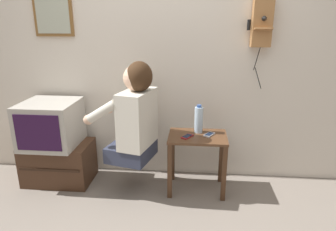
{
  "coord_description": "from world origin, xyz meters",
  "views": [
    {
      "loc": [
        0.34,
        -1.62,
        1.54
      ],
      "look_at": [
        0.1,
        0.87,
        0.74
      ],
      "focal_mm": 32.0,
      "sensor_mm": 36.0,
      "label": 1
    }
  ],
  "objects_px": {
    "television": "(51,124)",
    "cell_phone_spare": "(209,134)",
    "framed_picture": "(53,15)",
    "cell_phone_held": "(187,136)",
    "wall_phone_antique": "(262,22)",
    "water_bottle": "(199,120)",
    "person": "(135,115)"
  },
  "relations": [
    {
      "from": "framed_picture",
      "to": "cell_phone_spare",
      "type": "height_order",
      "value": "framed_picture"
    },
    {
      "from": "cell_phone_held",
      "to": "water_bottle",
      "type": "height_order",
      "value": "water_bottle"
    },
    {
      "from": "framed_picture",
      "to": "cell_phone_held",
      "type": "height_order",
      "value": "framed_picture"
    },
    {
      "from": "person",
      "to": "water_bottle",
      "type": "height_order",
      "value": "person"
    },
    {
      "from": "person",
      "to": "wall_phone_antique",
      "type": "xyz_separation_m",
      "value": [
        1.08,
        0.34,
        0.78
      ]
    },
    {
      "from": "cell_phone_spare",
      "to": "water_bottle",
      "type": "bearing_deg",
      "value": 176.46
    },
    {
      "from": "framed_picture",
      "to": "cell_phone_held",
      "type": "bearing_deg",
      "value": -15.38
    },
    {
      "from": "television",
      "to": "cell_phone_held",
      "type": "bearing_deg",
      "value": -2.79
    },
    {
      "from": "wall_phone_antique",
      "to": "water_bottle",
      "type": "xyz_separation_m",
      "value": [
        -0.52,
        -0.18,
        -0.86
      ]
    },
    {
      "from": "framed_picture",
      "to": "cell_phone_spare",
      "type": "xyz_separation_m",
      "value": [
        1.48,
        -0.29,
        -1.04
      ]
    },
    {
      "from": "cell_phone_held",
      "to": "water_bottle",
      "type": "xyz_separation_m",
      "value": [
        0.1,
        0.13,
        0.12
      ]
    },
    {
      "from": "television",
      "to": "wall_phone_antique",
      "type": "distance_m",
      "value": 2.13
    },
    {
      "from": "framed_picture",
      "to": "water_bottle",
      "type": "bearing_deg",
      "value": -9.03
    },
    {
      "from": "water_bottle",
      "to": "person",
      "type": "bearing_deg",
      "value": -163.74
    },
    {
      "from": "television",
      "to": "cell_phone_spare",
      "type": "bearing_deg",
      "value": 0.16
    },
    {
      "from": "wall_phone_antique",
      "to": "person",
      "type": "bearing_deg",
      "value": -162.58
    },
    {
      "from": "person",
      "to": "cell_phone_spare",
      "type": "bearing_deg",
      "value": -67.43
    },
    {
      "from": "wall_phone_antique",
      "to": "cell_phone_spare",
      "type": "relative_size",
      "value": 6.09
    },
    {
      "from": "framed_picture",
      "to": "water_bottle",
      "type": "xyz_separation_m",
      "value": [
        1.38,
        -0.22,
        -0.92
      ]
    },
    {
      "from": "television",
      "to": "water_bottle",
      "type": "distance_m",
      "value": 1.39
    },
    {
      "from": "wall_phone_antique",
      "to": "cell_phone_spare",
      "type": "distance_m",
      "value": 1.09
    },
    {
      "from": "television",
      "to": "framed_picture",
      "type": "xyz_separation_m",
      "value": [
        0.0,
        0.29,
        0.98
      ]
    },
    {
      "from": "cell_phone_held",
      "to": "cell_phone_spare",
      "type": "distance_m",
      "value": 0.21
    },
    {
      "from": "cell_phone_spare",
      "to": "television",
      "type": "bearing_deg",
      "value": -149.36
    },
    {
      "from": "person",
      "to": "water_bottle",
      "type": "xyz_separation_m",
      "value": [
        0.56,
        0.16,
        -0.08
      ]
    },
    {
      "from": "cell_phone_held",
      "to": "cell_phone_spare",
      "type": "relative_size",
      "value": 1.0
    },
    {
      "from": "wall_phone_antique",
      "to": "framed_picture",
      "type": "distance_m",
      "value": 1.91
    },
    {
      "from": "framed_picture",
      "to": "cell_phone_held",
      "type": "xyz_separation_m",
      "value": [
        1.29,
        -0.35,
        -1.04
      ]
    },
    {
      "from": "person",
      "to": "television",
      "type": "height_order",
      "value": "person"
    },
    {
      "from": "television",
      "to": "cell_phone_spare",
      "type": "distance_m",
      "value": 1.49
    },
    {
      "from": "television",
      "to": "wall_phone_antique",
      "type": "bearing_deg",
      "value": 7.37
    },
    {
      "from": "television",
      "to": "water_bottle",
      "type": "bearing_deg",
      "value": 2.93
    }
  ]
}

